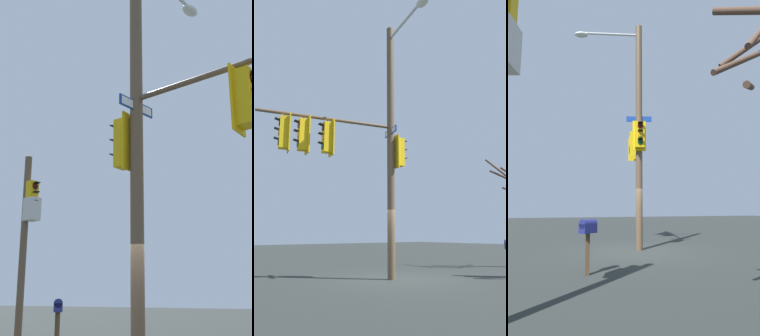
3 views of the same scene
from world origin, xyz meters
The scene contains 2 objects.
ground_plane centered at (0.00, 0.00, 0.00)m, with size 80.00×80.00×0.00m, color #292E2B.
main_signal_pole_assembly centered at (0.32, 1.26, 5.19)m, with size 4.12×5.54×9.94m.
Camera 2 is at (-9.72, 8.37, 1.63)m, focal length 36.54 mm.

